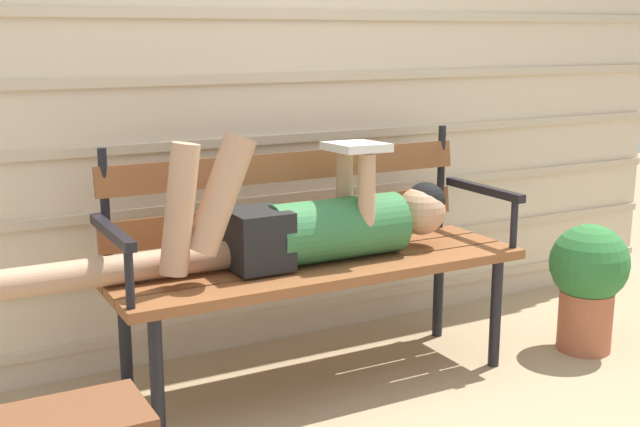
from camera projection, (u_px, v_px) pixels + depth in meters
ground_plane at (340, 398)px, 2.94m from camera, size 12.00×12.00×0.00m
house_siding at (260, 78)px, 3.27m from camera, size 4.43×0.08×2.24m
park_bench at (311, 246)px, 3.03m from camera, size 1.56×0.50×0.92m
reclining_person at (304, 224)px, 2.91m from camera, size 1.66×0.26×0.51m
potted_plant at (588, 279)px, 3.33m from camera, size 0.32×0.32×0.54m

